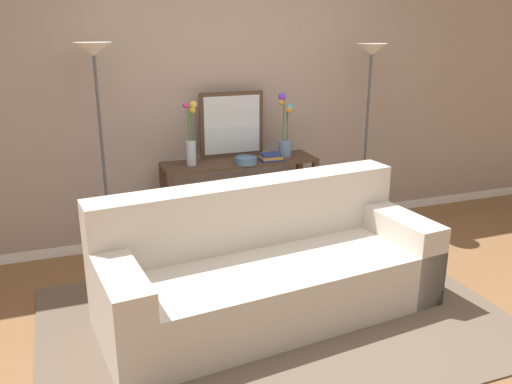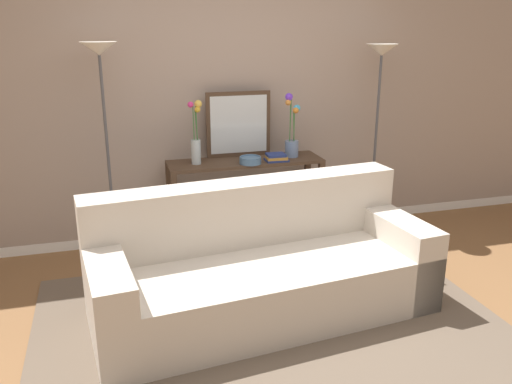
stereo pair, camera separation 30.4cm
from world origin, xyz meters
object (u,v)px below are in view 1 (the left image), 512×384
floor_lamp_left (97,95)px  vase_short_flowers (285,135)px  console_table (240,186)px  floor_lamp_right (369,86)px  book_stack (271,157)px  book_row_under_console (203,243)px  vase_tall_flowers (191,141)px  fruit_bowl (246,160)px  couch (267,270)px  wall_mirror (232,125)px

floor_lamp_left → vase_short_flowers: bearing=2.8°
console_table → floor_lamp_right: size_ratio=0.77×
vase_short_flowers → book_stack: bearing=-148.8°
floor_lamp_left → book_row_under_console: floor_lamp_left is taller
console_table → floor_lamp_right: floor_lamp_right is taller
vase_tall_flowers → fruit_bowl: 0.49m
floor_lamp_right → vase_tall_flowers: size_ratio=3.25×
couch → console_table: bearing=79.9°
floor_lamp_left → book_row_under_console: bearing=4.6°
vase_short_flowers → book_row_under_console: size_ratio=1.41×
floor_lamp_right → fruit_bowl: 1.35m
couch → console_table: (0.21, 1.19, 0.24)m
floor_lamp_left → book_stack: floor_lamp_left is taller
vase_tall_flowers → book_row_under_console: size_ratio=1.35×
floor_lamp_left → vase_tall_flowers: size_ratio=3.32×
wall_mirror → vase_tall_flowers: (-0.42, -0.17, -0.08)m
vase_short_flowers → vase_tall_flowers: bearing=-178.6°
wall_mirror → vase_tall_flowers: bearing=-157.7°
couch → vase_tall_flowers: size_ratio=4.39×
couch → vase_short_flowers: bearing=61.7°
console_table → fruit_bowl: (0.01, -0.12, 0.27)m
wall_mirror → console_table: bearing=-84.3°
couch → book_stack: bearing=66.9°
floor_lamp_left → book_stack: 1.54m
couch → console_table: 1.23m
book_row_under_console → book_stack: bearing=-9.0°
vase_short_flowers → book_stack: vase_short_flowers is taller
book_row_under_console → wall_mirror: bearing=25.5°
wall_mirror → book_row_under_console: 1.09m
couch → console_table: couch is taller
couch → vase_short_flowers: (0.65, 1.20, 0.67)m
vase_tall_flowers → console_table: bearing=1.1°
book_stack → vase_tall_flowers: bearing=172.7°
vase_short_flowers → couch: bearing=-118.3°
floor_lamp_right → book_row_under_console: 2.07m
vase_short_flowers → book_stack: size_ratio=2.88×
console_table → wall_mirror: bearing=95.7°
floor_lamp_left → wall_mirror: bearing=11.2°
fruit_bowl → book_row_under_console: bearing=161.4°
couch → floor_lamp_left: bearing=130.2°
vase_tall_flowers → book_stack: size_ratio=2.78×
vase_short_flowers → book_stack: 0.26m
book_stack → book_row_under_console: book_stack is taller
floor_lamp_right → vase_short_flowers: 0.90m
console_table → floor_lamp_left: 1.45m
book_stack → book_row_under_console: bearing=171.0°
floor_lamp_left → floor_lamp_right: (2.39, -0.00, -0.03)m
couch → floor_lamp_left: size_ratio=1.32×
book_stack → book_row_under_console: size_ratio=0.49×
couch → book_stack: size_ratio=12.19×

